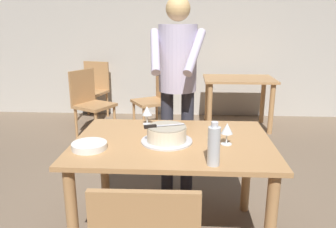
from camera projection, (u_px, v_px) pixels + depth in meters
back_wall at (182, 33)px, 5.28m from camera, size 10.00×0.12×2.70m
main_dining_table at (173, 156)px, 2.25m from camera, size 1.32×0.94×0.75m
cake_on_platter at (167, 135)px, 2.17m from camera, size 0.34×0.34×0.11m
cake_knife at (156, 126)px, 2.13m from camera, size 0.26×0.11×0.02m
plate_stack at (89, 146)px, 2.06m from camera, size 0.22×0.22×0.04m
wine_glass_near at (147, 111)px, 2.53m from camera, size 0.08×0.08×0.14m
wine_glass_far at (227, 129)px, 2.11m from camera, size 0.08×0.08×0.14m
water_bottle at (214, 145)px, 1.80m from camera, size 0.07×0.07×0.25m
person_cutting_cake at (177, 76)px, 2.78m from camera, size 0.47×0.56×1.72m
background_table at (238, 89)px, 4.77m from camera, size 1.00×0.70×0.74m
background_chair_0 at (90, 101)px, 4.44m from camera, size 0.60×0.60×0.90m
background_chair_1 at (93, 88)px, 5.30m from camera, size 0.54×0.54×0.90m
background_chair_2 at (155, 97)px, 4.65m from camera, size 0.60×0.60×0.90m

